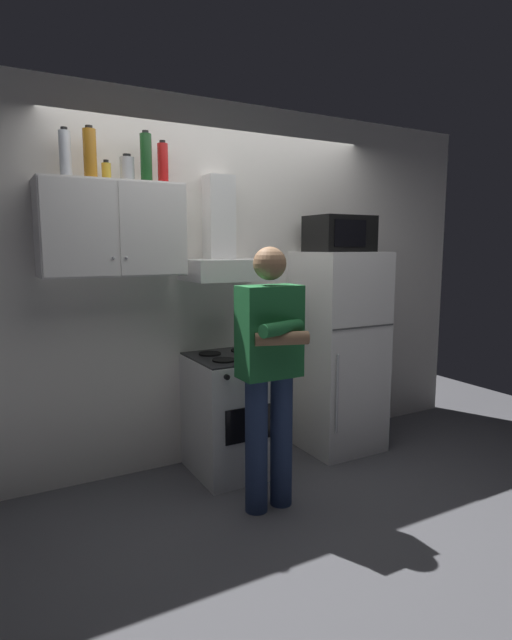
# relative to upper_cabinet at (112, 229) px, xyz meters

# --- Properties ---
(ground_plane) EXTENTS (7.00, 7.00, 0.00)m
(ground_plane) POSITION_rel_upper_cabinet_xyz_m (0.85, -0.37, -1.75)
(ground_plane) COLOR #4C4C51
(back_wall_tiled) EXTENTS (4.80, 0.10, 2.70)m
(back_wall_tiled) POSITION_rel_upper_cabinet_xyz_m (0.85, 0.23, -0.40)
(back_wall_tiled) COLOR silver
(back_wall_tiled) RESTS_ON ground_plane
(upper_cabinet) EXTENTS (0.90, 0.37, 0.60)m
(upper_cabinet) POSITION_rel_upper_cabinet_xyz_m (0.00, 0.00, 0.00)
(upper_cabinet) COLOR white
(stove_oven) EXTENTS (0.60, 0.62, 0.87)m
(stove_oven) POSITION_rel_upper_cabinet_xyz_m (0.80, -0.13, -1.32)
(stove_oven) COLOR white
(stove_oven) RESTS_ON ground_plane
(range_hood) EXTENTS (0.60, 0.44, 0.75)m
(range_hood) POSITION_rel_upper_cabinet_xyz_m (0.80, 0.00, -0.15)
(range_hood) COLOR white
(refrigerator) EXTENTS (0.60, 0.62, 1.60)m
(refrigerator) POSITION_rel_upper_cabinet_xyz_m (1.75, -0.12, -0.95)
(refrigerator) COLOR white
(refrigerator) RESTS_ON ground_plane
(microwave) EXTENTS (0.48, 0.37, 0.28)m
(microwave) POSITION_rel_upper_cabinet_xyz_m (1.75, -0.11, -0.01)
(microwave) COLOR black
(microwave) RESTS_ON refrigerator
(person_standing) EXTENTS (0.38, 0.33, 1.64)m
(person_standing) POSITION_rel_upper_cabinet_xyz_m (0.75, -0.73, -0.85)
(person_standing) COLOR navy
(person_standing) RESTS_ON ground_plane
(cooking_pot) EXTENTS (0.29, 0.19, 0.10)m
(cooking_pot) POSITION_rel_upper_cabinet_xyz_m (0.93, -0.24, -0.82)
(cooking_pot) COLOR #B7BABF
(cooking_pot) RESTS_ON stove_oven
(bottle_soda_red) EXTENTS (0.07, 0.07, 0.29)m
(bottle_soda_red) POSITION_rel_upper_cabinet_xyz_m (0.36, 0.03, 0.44)
(bottle_soda_red) COLOR red
(bottle_soda_red) RESTS_ON upper_cabinet
(bottle_liquor_amber) EXTENTS (0.08, 0.08, 0.33)m
(bottle_liquor_amber) POSITION_rel_upper_cabinet_xyz_m (-0.11, 0.01, 0.46)
(bottle_liquor_amber) COLOR #B7721E
(bottle_liquor_amber) RESTS_ON upper_cabinet
(bottle_spice_jar) EXTENTS (0.06, 0.06, 0.13)m
(bottle_spice_jar) POSITION_rel_upper_cabinet_xyz_m (-0.01, 0.04, 0.36)
(bottle_spice_jar) COLOR gold
(bottle_spice_jar) RESTS_ON upper_cabinet
(bottle_canister_steel) EXTENTS (0.09, 0.09, 0.18)m
(bottle_canister_steel) POSITION_rel_upper_cabinet_xyz_m (0.12, 0.03, 0.38)
(bottle_canister_steel) COLOR #B2B5BA
(bottle_canister_steel) RESTS_ON upper_cabinet
(bottle_wine_green) EXTENTS (0.07, 0.07, 0.33)m
(bottle_wine_green) POSITION_rel_upper_cabinet_xyz_m (0.24, -0.01, 0.46)
(bottle_wine_green) COLOR #19471E
(bottle_wine_green) RESTS_ON upper_cabinet
(bottle_vodka_clear) EXTENTS (0.07, 0.07, 0.31)m
(bottle_vodka_clear) POSITION_rel_upper_cabinet_xyz_m (-0.25, 0.04, 0.45)
(bottle_vodka_clear) COLOR silver
(bottle_vodka_clear) RESTS_ON upper_cabinet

